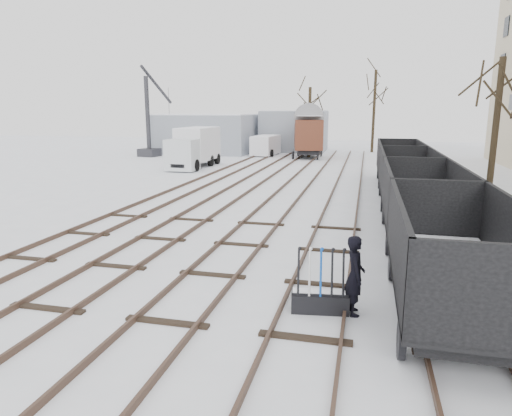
{
  "coord_description": "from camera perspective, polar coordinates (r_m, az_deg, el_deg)",
  "views": [
    {
      "loc": [
        4.02,
        -11.41,
        4.53
      ],
      "look_at": [
        0.38,
        3.6,
        1.2
      ],
      "focal_mm": 32.0,
      "sensor_mm": 36.0,
      "label": 1
    }
  ],
  "objects": [
    {
      "name": "ground_frame",
      "position": [
        10.7,
        8.01,
        -11.34
      ],
      "size": [
        1.34,
        0.59,
        1.49
      ],
      "rotation": [
        0.0,
        0.0,
        0.13
      ],
      "color": "black",
      "rests_on": "ground"
    },
    {
      "name": "shed_right",
      "position": [
        52.09,
        4.83,
        9.61
      ],
      "size": [
        7.0,
        6.0,
        4.5
      ],
      "color": "#949AA7",
      "rests_on": "ground"
    },
    {
      "name": "ground",
      "position": [
        12.92,
        -5.47,
        -8.41
      ],
      "size": [
        120.0,
        120.0,
        0.0
      ],
      "primitive_type": "plane",
      "color": "white",
      "rests_on": "ground"
    },
    {
      "name": "crane",
      "position": [
        46.9,
        -13.18,
        9.12
      ],
      "size": [
        2.0,
        5.18,
        8.72
      ],
      "rotation": [
        0.0,
        0.0,
        -0.17
      ],
      "color": "#2B2B30",
      "rests_on": "ground"
    },
    {
      "name": "tree_near",
      "position": [
        24.13,
        27.69,
        8.19
      ],
      "size": [
        0.3,
        0.3,
        6.87
      ],
      "primitive_type": "cylinder",
      "color": "black",
      "rests_on": "ground"
    },
    {
      "name": "panel_van",
      "position": [
        46.73,
        1.23,
        7.88
      ],
      "size": [
        2.33,
        4.67,
        1.99
      ],
      "rotation": [
        0.0,
        0.0,
        -0.09
      ],
      "color": "silver",
      "rests_on": "ground"
    },
    {
      "name": "tree_far_left",
      "position": [
        45.18,
        6.69,
        10.57
      ],
      "size": [
        0.3,
        0.3,
        6.66
      ],
      "primitive_type": "cylinder",
      "color": "black",
      "rests_on": "ground"
    },
    {
      "name": "lorry",
      "position": [
        37.0,
        -7.72,
        7.55
      ],
      "size": [
        2.33,
        6.97,
        3.15
      ],
      "rotation": [
        0.0,
        0.0,
        -0.01
      ],
      "color": "black",
      "rests_on": "ground"
    },
    {
      "name": "box_van_wagon",
      "position": [
        44.5,
        6.53,
        9.27
      ],
      "size": [
        3.63,
        5.65,
        4.02
      ],
      "rotation": [
        0.0,
        0.0,
        0.17
      ],
      "color": "black",
      "rests_on": "ground"
    },
    {
      "name": "freight_wagon_c",
      "position": [
        23.35,
        18.35,
        2.86
      ],
      "size": [
        2.58,
        6.44,
        2.63
      ],
      "color": "black",
      "rests_on": "ground"
    },
    {
      "name": "freight_wagon_d",
      "position": [
        29.68,
        17.42,
        4.79
      ],
      "size": [
        2.58,
        6.44,
        2.63
      ],
      "color": "black",
      "rests_on": "ground"
    },
    {
      "name": "tracks",
      "position": [
        25.8,
        4.46,
        2.18
      ],
      "size": [
        13.9,
        52.0,
        0.16
      ],
      "color": "black",
      "rests_on": "ground"
    },
    {
      "name": "shed_left",
      "position": [
        50.44,
        -6.18,
        9.28
      ],
      "size": [
        10.0,
        8.0,
        4.1
      ],
      "color": "#949AA7",
      "rests_on": "ground"
    },
    {
      "name": "freight_wagon_a",
      "position": [
        10.97,
        23.44,
        -7.62
      ],
      "size": [
        2.58,
        6.44,
        2.63
      ],
      "color": "black",
      "rests_on": "ground"
    },
    {
      "name": "tree_far_right",
      "position": [
        51.63,
        14.52,
        11.58
      ],
      "size": [
        0.3,
        0.3,
        8.68
      ],
      "primitive_type": "cylinder",
      "color": "black",
      "rests_on": "ground"
    },
    {
      "name": "worker",
      "position": [
        10.52,
        12.27,
        -8.23
      ],
      "size": [
        0.55,
        0.74,
        1.83
      ],
      "primitive_type": "imported",
      "rotation": [
        0.0,
        0.0,
        1.76
      ],
      "color": "black",
      "rests_on": "ground"
    },
    {
      "name": "freight_wagon_b",
      "position": [
        17.09,
        19.97,
        -0.48
      ],
      "size": [
        2.58,
        6.44,
        2.63
      ],
      "color": "black",
      "rests_on": "ground"
    }
  ]
}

